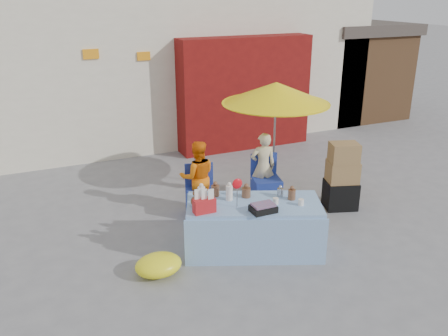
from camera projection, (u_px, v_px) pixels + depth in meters
name	position (u px, v px, depth m)	size (l,w,h in m)	color
ground	(237.00, 243.00, 7.15)	(80.00, 80.00, 0.00)	slate
backdrop	(134.00, 9.00, 12.67)	(14.00, 8.00, 7.80)	silver
market_table	(253.00, 226.00, 6.86)	(2.15, 1.60, 1.18)	#99C3F5
chair_left	(201.00, 200.00, 7.99)	(0.57, 0.57, 0.85)	navy
chair_right	(266.00, 188.00, 8.47)	(0.57, 0.57, 0.85)	navy
vendor_orange	(198.00, 177.00, 7.97)	(0.61, 0.48, 1.26)	orange
vendor_beige	(263.00, 167.00, 8.45)	(0.46, 0.30, 1.25)	beige
umbrella	(276.00, 93.00, 8.25)	(1.90, 1.90, 2.09)	gray
box_stack	(342.00, 178.00, 8.14)	(0.64, 0.58, 1.19)	black
tarp_bundle	(158.00, 265.00, 6.32)	(0.63, 0.51, 0.28)	yellow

